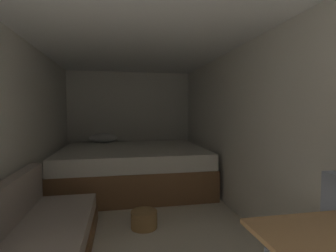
% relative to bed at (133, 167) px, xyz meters
% --- Properties ---
extents(ground_plane, '(7.41, 7.41, 0.00)m').
position_rel_bed_xyz_m(ground_plane, '(0.00, -1.71, -0.35)').
color(ground_plane, beige).
extents(wall_back, '(2.59, 0.05, 2.11)m').
position_rel_bed_xyz_m(wall_back, '(0.00, 1.02, 0.71)').
color(wall_back, silver).
rests_on(wall_back, ground).
extents(wall_left, '(0.05, 5.41, 2.11)m').
position_rel_bed_xyz_m(wall_left, '(-1.27, -1.71, 0.71)').
color(wall_left, silver).
rests_on(wall_left, ground).
extents(wall_right, '(0.05, 5.41, 2.11)m').
position_rel_bed_xyz_m(wall_right, '(1.28, -1.71, 0.71)').
color(wall_right, silver).
rests_on(wall_right, ground).
extents(ceiling_slab, '(2.59, 5.41, 0.05)m').
position_rel_bed_xyz_m(ceiling_slab, '(0.00, -1.71, 1.79)').
color(ceiling_slab, white).
rests_on(ceiling_slab, wall_left).
extents(bed, '(2.37, 1.91, 0.88)m').
position_rel_bed_xyz_m(bed, '(0.00, 0.00, 0.00)').
color(bed, brown).
rests_on(bed, ground).
extents(wicker_basket, '(0.30, 0.30, 0.19)m').
position_rel_bed_xyz_m(wicker_basket, '(0.05, -1.52, -0.25)').
color(wicker_basket, olive).
rests_on(wicker_basket, ground).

